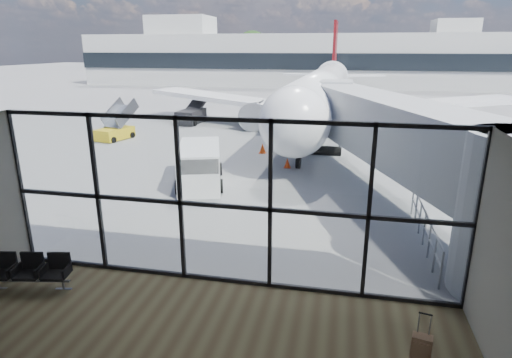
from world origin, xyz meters
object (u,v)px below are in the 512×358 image
at_px(service_van, 200,165).
at_px(seating_row, 31,269).
at_px(belt_loader, 192,115).
at_px(mobile_stairs, 115,132).
at_px(suitcase, 421,349).
at_px(airliner, 322,92).

bearing_deg(service_van, seating_row, -116.33).
relative_size(seating_row, belt_loader, 0.49).
relative_size(belt_loader, mobile_stairs, 1.31).
xyz_separation_m(suitcase, service_van, (-8.16, 10.18, 0.61)).
distance_m(suitcase, mobile_stairs, 25.48).
height_order(seating_row, mobile_stairs, mobile_stairs).
relative_size(suitcase, belt_loader, 0.25).
distance_m(service_van, belt_loader, 16.93).
bearing_deg(mobile_stairs, suitcase, -34.01).
xyz_separation_m(airliner, service_van, (-4.43, -16.89, -1.76)).
height_order(suitcase, airliner, airliner).
bearing_deg(airliner, service_van, -103.32).
relative_size(seating_row, airliner, 0.06).
distance_m(suitcase, belt_loader, 29.64).
xyz_separation_m(airliner, mobile_stairs, (-13.53, -8.33, -2.17)).
bearing_deg(belt_loader, airliner, 8.91).
distance_m(airliner, service_van, 17.55).
distance_m(seating_row, suitcase, 9.69).
height_order(belt_loader, mobile_stairs, mobile_stairs).
xyz_separation_m(suitcase, mobile_stairs, (-17.26, 18.74, 0.19)).
distance_m(suitcase, airliner, 27.43).
relative_size(seating_row, service_van, 0.47).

